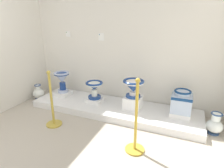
% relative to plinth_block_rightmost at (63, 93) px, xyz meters
% --- Properties ---
extents(ground_plane, '(6.07, 5.25, 0.02)m').
position_rel_plinth_block_rightmost_xyz_m(ground_plane, '(1.27, -1.44, -0.18)').
color(ground_plane, '#B2A899').
extents(wall_back, '(4.27, 0.06, 3.17)m').
position_rel_plinth_block_rightmost_xyz_m(wall_back, '(1.27, 0.42, 1.42)').
color(wall_back, silver).
rests_on(wall_back, ground_plane).
extents(display_platform, '(3.32, 0.90, 0.13)m').
position_rel_plinth_block_rightmost_xyz_m(display_platform, '(1.27, -0.08, -0.10)').
color(display_platform, white).
rests_on(display_platform, ground_plane).
extents(plinth_block_rightmost, '(0.31, 0.34, 0.07)m').
position_rel_plinth_block_rightmost_xyz_m(plinth_block_rightmost, '(0.00, 0.00, 0.00)').
color(plinth_block_rightmost, white).
rests_on(plinth_block_rightmost, display_platform).
extents(antique_toilet_rightmost, '(0.34, 0.34, 0.46)m').
position_rel_plinth_block_rightmost_xyz_m(antique_toilet_rightmost, '(0.00, 0.00, 0.35)').
color(antique_toilet_rightmost, '#ACBBE1').
rests_on(antique_toilet_rightmost, plinth_block_rightmost).
extents(plinth_block_broad_patterned, '(0.32, 0.29, 0.07)m').
position_rel_plinth_block_rightmost_xyz_m(plinth_block_broad_patterned, '(0.83, -0.05, 0.00)').
color(plinth_block_broad_patterned, white).
rests_on(plinth_block_broad_patterned, display_platform).
extents(antique_toilet_broad_patterned, '(0.35, 0.35, 0.35)m').
position_rel_plinth_block_rightmost_xyz_m(antique_toilet_broad_patterned, '(0.83, -0.05, 0.28)').
color(antique_toilet_broad_patterned, navy).
rests_on(antique_toilet_broad_patterned, plinth_block_broad_patterned).
extents(plinth_block_slender_white, '(0.32, 0.31, 0.24)m').
position_rel_plinth_block_rightmost_xyz_m(plinth_block_slender_white, '(1.66, -0.06, 0.08)').
color(plinth_block_slender_white, white).
rests_on(plinth_block_slender_white, display_platform).
extents(antique_toilet_slender_white, '(0.39, 0.39, 0.33)m').
position_rel_plinth_block_rightmost_xyz_m(antique_toilet_slender_white, '(1.66, -0.06, 0.42)').
color(antique_toilet_slender_white, navy).
rests_on(antique_toilet_slender_white, plinth_block_slender_white).
extents(plinth_block_tall_cobalt, '(0.34, 0.29, 0.09)m').
position_rel_plinth_block_rightmost_xyz_m(plinth_block_tall_cobalt, '(2.52, -0.04, 0.01)').
color(plinth_block_tall_cobalt, white).
rests_on(plinth_block_tall_cobalt, display_platform).
extents(antique_toilet_tall_cobalt, '(0.34, 0.32, 0.40)m').
position_rel_plinth_block_rightmost_xyz_m(antique_toilet_tall_cobalt, '(2.52, -0.04, 0.26)').
color(antique_toilet_tall_cobalt, '#A7B9D3').
rests_on(antique_toilet_tall_cobalt, plinth_block_tall_cobalt).
extents(info_placard_first, '(0.12, 0.01, 0.12)m').
position_rel_plinth_block_rightmost_xyz_m(info_placard_first, '(-0.02, 0.38, 1.29)').
color(info_placard_first, white).
extents(info_placard_second, '(0.13, 0.01, 0.15)m').
position_rel_plinth_block_rightmost_xyz_m(info_placard_second, '(0.80, 0.38, 1.25)').
color(info_placard_second, white).
extents(decorative_vase_companion, '(0.26, 0.26, 0.35)m').
position_rel_plinth_block_rightmost_xyz_m(decorative_vase_companion, '(-0.57, -0.17, -0.02)').
color(decorative_vase_companion, navy).
rests_on(decorative_vase_companion, ground_plane).
extents(decorative_vase_spare, '(0.25, 0.25, 0.37)m').
position_rel_plinth_block_rightmost_xyz_m(decorative_vase_spare, '(3.05, -0.19, -0.01)').
color(decorative_vase_spare, '#304D7C').
rests_on(decorative_vase_spare, ground_plane).
extents(stanchion_post_near_left, '(0.27, 0.27, 0.98)m').
position_rel_plinth_block_rightmost_xyz_m(stanchion_post_near_left, '(0.50, -0.96, 0.10)').
color(stanchion_post_near_left, gold).
rests_on(stanchion_post_near_left, ground_plane).
extents(stanchion_post_near_right, '(0.27, 0.27, 1.06)m').
position_rel_plinth_block_rightmost_xyz_m(stanchion_post_near_right, '(1.99, -1.08, 0.14)').
color(stanchion_post_near_right, gold).
rests_on(stanchion_post_near_right, ground_plane).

